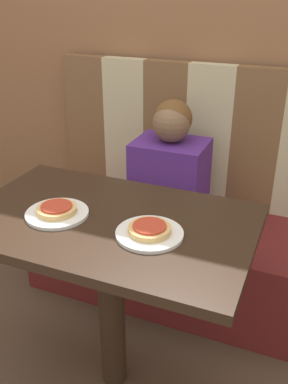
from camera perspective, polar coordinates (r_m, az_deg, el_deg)
name	(u,v)px	position (r m, az deg, el deg)	size (l,w,h in m)	color
ground_plane	(115,377)	(1.94, -3.94, -23.37)	(12.00, 12.00, 0.00)	#4C3828
wall_back	(197,24)	(2.18, 7.12, 21.36)	(7.00, 0.05, 2.60)	brown
booth_seat	(168,253)	(2.24, 3.17, -8.13)	(1.37, 0.56, 0.43)	#5B1919
booth_backrest	(187,134)	(2.20, 5.75, 7.73)	(1.37, 0.06, 0.70)	brown
dining_table	(109,247)	(1.51, -4.68, -7.26)	(0.98, 0.62, 0.76)	black
person	(170,167)	(2.01, 3.53, 3.30)	(0.33, 0.26, 0.58)	#4C237A
plate_left	(57,213)	(1.49, -11.51, -2.82)	(0.22, 0.22, 0.01)	white
plate_right	(150,234)	(1.35, 0.74, -5.57)	(0.22, 0.22, 0.01)	white
pizza_left	(57,209)	(1.49, -11.56, -2.23)	(0.14, 0.14, 0.03)	tan
pizza_right	(150,229)	(1.34, 0.74, -4.93)	(0.14, 0.14, 0.03)	tan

